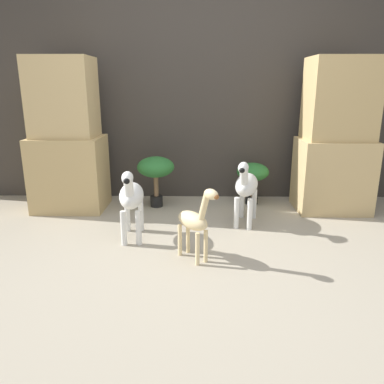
{
  "coord_description": "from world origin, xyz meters",
  "views": [
    {
      "loc": [
        -0.03,
        -2.48,
        1.24
      ],
      "look_at": [
        -0.08,
        0.64,
        0.35
      ],
      "focal_mm": 35.0,
      "sensor_mm": 36.0,
      "label": 1
    }
  ],
  "objects_px": {
    "zebra_left": "(131,197)",
    "potted_palm_front": "(156,169)",
    "potted_palm_back": "(253,174)",
    "giraffe_figurine": "(195,220)",
    "zebra_right": "(246,186)"
  },
  "relations": [
    {
      "from": "zebra_left",
      "to": "potted_palm_front",
      "type": "height_order",
      "value": "zebra_left"
    },
    {
      "from": "zebra_left",
      "to": "potted_palm_front",
      "type": "bearing_deg",
      "value": 83.05
    },
    {
      "from": "zebra_left",
      "to": "giraffe_figurine",
      "type": "relative_size",
      "value": 1.08
    },
    {
      "from": "zebra_right",
      "to": "potted_palm_front",
      "type": "relative_size",
      "value": 1.17
    },
    {
      "from": "giraffe_figurine",
      "to": "potted_palm_front",
      "type": "xyz_separation_m",
      "value": [
        -0.42,
        1.26,
        0.09
      ]
    },
    {
      "from": "giraffe_figurine",
      "to": "zebra_left",
      "type": "bearing_deg",
      "value": 143.18
    },
    {
      "from": "potted_palm_front",
      "to": "potted_palm_back",
      "type": "relative_size",
      "value": 1.19
    },
    {
      "from": "potted_palm_front",
      "to": "potted_palm_back",
      "type": "distance_m",
      "value": 1.03
    },
    {
      "from": "zebra_left",
      "to": "potted_palm_back",
      "type": "relative_size",
      "value": 1.4
    },
    {
      "from": "potted_palm_front",
      "to": "potted_palm_back",
      "type": "bearing_deg",
      "value": 6.01
    },
    {
      "from": "zebra_right",
      "to": "potted_palm_back",
      "type": "bearing_deg",
      "value": 76.53
    },
    {
      "from": "zebra_right",
      "to": "giraffe_figurine",
      "type": "relative_size",
      "value": 1.08
    },
    {
      "from": "potted_palm_front",
      "to": "zebra_left",
      "type": "bearing_deg",
      "value": -96.95
    },
    {
      "from": "giraffe_figurine",
      "to": "potted_palm_front",
      "type": "height_order",
      "value": "giraffe_figurine"
    },
    {
      "from": "zebra_left",
      "to": "potted_palm_front",
      "type": "relative_size",
      "value": 1.17
    }
  ]
}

